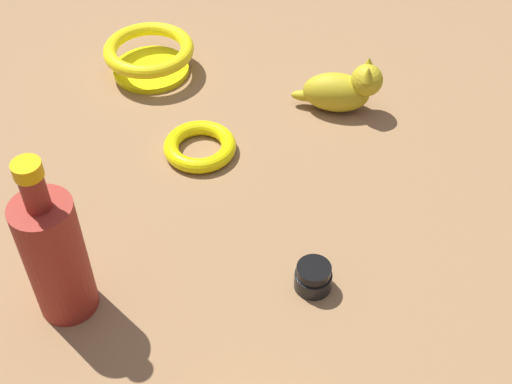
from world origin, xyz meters
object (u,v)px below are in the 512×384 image
(nail_polish_jar, at_px, (313,277))
(cat_figurine, at_px, (343,89))
(bowl, at_px, (149,55))
(bottle_tall, at_px, (55,255))
(bangle, at_px, (200,146))

(nail_polish_jar, relative_size, cat_figurine, 0.33)
(nail_polish_jar, height_order, bowl, bowl)
(bottle_tall, distance_m, bowl, 0.48)
(cat_figurine, xyz_separation_m, bangle, (-0.17, -0.17, -0.03))
(nail_polish_jar, relative_size, bottle_tall, 0.20)
(nail_polish_jar, bearing_deg, cat_figurine, 98.96)
(bottle_tall, xyz_separation_m, bowl, (-0.12, 0.46, -0.06))
(bottle_tall, xyz_separation_m, bangle, (0.04, 0.30, -0.08))
(cat_figurine, bearing_deg, bangle, -135.10)
(cat_figurine, bearing_deg, bowl, -178.12)
(nail_polish_jar, distance_m, bowl, 0.51)
(nail_polish_jar, bearing_deg, bowl, 138.36)
(nail_polish_jar, height_order, bottle_tall, bottle_tall)
(bangle, bearing_deg, nail_polish_jar, -38.67)
(bowl, bearing_deg, bangle, -45.49)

